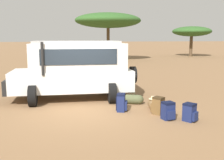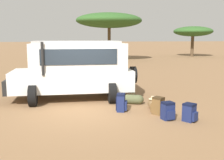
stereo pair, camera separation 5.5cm
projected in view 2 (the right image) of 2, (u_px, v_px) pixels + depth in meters
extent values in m
plane|color=olive|center=(85.00, 112.00, 9.14)|extent=(320.00, 320.00, 0.00)
cube|color=silver|center=(73.00, 80.00, 10.99)|extent=(5.00, 2.17, 0.84)
cube|color=silver|center=(78.00, 57.00, 10.87)|extent=(3.92, 2.00, 1.10)
cube|color=#232D38|center=(41.00, 58.00, 10.64)|extent=(0.15, 1.56, 0.77)
cube|color=#232D38|center=(79.00, 57.00, 9.98)|extent=(2.94, 0.21, 0.60)
cube|color=#232D38|center=(78.00, 54.00, 11.74)|extent=(2.94, 0.21, 0.60)
cube|color=#B7B7B7|center=(77.00, 42.00, 10.77)|extent=(3.52, 1.90, 0.10)
cube|color=black|center=(9.00, 85.00, 10.61)|extent=(0.25, 1.62, 0.56)
cylinder|color=black|center=(43.00, 59.00, 9.72)|extent=(0.10, 0.10, 1.25)
cylinder|color=black|center=(33.00, 96.00, 9.87)|extent=(0.32, 0.81, 0.80)
cylinder|color=black|center=(39.00, 86.00, 11.76)|extent=(0.32, 0.81, 0.80)
cylinder|color=black|center=(112.00, 93.00, 10.34)|extent=(0.32, 0.81, 0.80)
cylinder|color=black|center=(106.00, 85.00, 12.23)|extent=(0.32, 0.81, 0.80)
cylinder|color=black|center=(133.00, 75.00, 11.36)|extent=(0.26, 0.75, 0.74)
cube|color=brown|center=(158.00, 107.00, 8.84)|extent=(0.44, 0.44, 0.53)
cube|color=brown|center=(153.00, 107.00, 8.98)|extent=(0.23, 0.20, 0.29)
cube|color=#3A2A16|center=(158.00, 98.00, 8.80)|extent=(0.44, 0.44, 0.07)
cylinder|color=#3A2A16|center=(162.00, 108.00, 8.68)|extent=(0.04, 0.04, 0.45)
cylinder|color=#3A2A16|center=(164.00, 107.00, 8.78)|extent=(0.04, 0.04, 0.45)
cube|color=navy|center=(121.00, 103.00, 9.21)|extent=(0.38, 0.46, 0.57)
cube|color=navy|center=(126.00, 105.00, 9.19)|extent=(0.18, 0.30, 0.31)
cube|color=black|center=(121.00, 95.00, 9.16)|extent=(0.39, 0.44, 0.07)
cylinder|color=black|center=(117.00, 103.00, 9.31)|extent=(0.04, 0.04, 0.48)
cylinder|color=black|center=(116.00, 104.00, 9.14)|extent=(0.04, 0.04, 0.48)
cube|color=navy|center=(189.00, 113.00, 8.11)|extent=(0.45, 0.45, 0.50)
cube|color=navy|center=(195.00, 117.00, 7.98)|extent=(0.25, 0.20, 0.27)
cube|color=black|center=(190.00, 105.00, 8.07)|extent=(0.45, 0.45, 0.07)
cylinder|color=black|center=(185.00, 112.00, 8.29)|extent=(0.04, 0.04, 0.42)
cylinder|color=black|center=(183.00, 113.00, 8.18)|extent=(0.04, 0.04, 0.42)
cube|color=navy|center=(168.00, 112.00, 8.28)|extent=(0.40, 0.35, 0.50)
cube|color=navy|center=(171.00, 115.00, 8.12)|extent=(0.28, 0.13, 0.28)
cube|color=black|center=(168.00, 103.00, 8.24)|extent=(0.39, 0.36, 0.07)
cylinder|color=black|center=(167.00, 110.00, 8.46)|extent=(0.04, 0.04, 0.43)
cylinder|color=black|center=(163.00, 111.00, 8.40)|extent=(0.04, 0.04, 0.43)
cylinder|color=brown|center=(153.00, 105.00, 9.44)|extent=(0.48, 0.64, 0.36)
sphere|color=brown|center=(152.00, 103.00, 9.72)|extent=(0.35, 0.35, 0.35)
sphere|color=brown|center=(155.00, 107.00, 9.15)|extent=(0.35, 0.35, 0.35)
torus|color=#493721|center=(154.00, 99.00, 9.40)|extent=(0.06, 0.17, 0.16)
cylinder|color=beige|center=(153.00, 99.00, 9.50)|extent=(0.34, 0.34, 0.02)
cylinder|color=beige|center=(153.00, 98.00, 9.50)|extent=(0.17, 0.17, 0.09)
cylinder|color=#4C5133|center=(133.00, 99.00, 10.24)|extent=(0.57, 0.51, 0.36)
sphere|color=#4C5133|center=(139.00, 100.00, 10.20)|extent=(0.36, 0.36, 0.36)
sphere|color=#4C5133|center=(127.00, 99.00, 10.28)|extent=(0.36, 0.36, 0.36)
torus|color=#2D301E|center=(133.00, 94.00, 10.21)|extent=(0.16, 0.08, 0.16)
cylinder|color=brown|center=(109.00, 44.00, 29.88)|extent=(0.35, 0.35, 3.77)
ellipsoid|color=#2D5623|center=(109.00, 20.00, 29.46)|extent=(7.48, 6.39, 1.69)
cylinder|color=brown|center=(192.00, 46.00, 35.93)|extent=(0.42, 0.42, 2.83)
ellipsoid|color=#2D5623|center=(193.00, 31.00, 35.61)|extent=(5.21, 5.39, 1.36)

